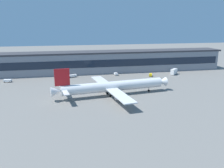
{
  "coord_description": "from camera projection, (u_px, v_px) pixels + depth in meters",
  "views": [
    {
      "loc": [
        -23.04,
        -114.02,
        36.24
      ],
      "look_at": [
        2.2,
        4.98,
        5.0
      ],
      "focal_mm": 37.78,
      "sensor_mm": 36.0,
      "label": 1
    }
  ],
  "objects": [
    {
      "name": "ground_plane",
      "position": [
        110.0,
        96.0,
        121.67
      ],
      "size": [
        600.0,
        600.0,
        0.0
      ],
      "primitive_type": "plane",
      "color": "slate"
    },
    {
      "name": "terminal_building",
      "position": [
        94.0,
        62.0,
        178.0
      ],
      "size": [
        203.01,
        18.14,
        16.06
      ],
      "color": "gray",
      "rests_on": "ground_plane"
    },
    {
      "name": "airliner",
      "position": [
        112.0,
        86.0,
        121.55
      ],
      "size": [
        62.76,
        54.23,
        15.64
      ],
      "color": "white",
      "rests_on": "ground_plane"
    },
    {
      "name": "baggage_tug",
      "position": [
        116.0,
        74.0,
        169.79
      ],
      "size": [
        2.39,
        3.77,
        1.85
      ],
      "color": "white",
      "rests_on": "ground_plane"
    },
    {
      "name": "belt_loader",
      "position": [
        72.0,
        76.0,
        163.12
      ],
      "size": [
        6.63,
        4.59,
        1.95
      ],
      "color": "white",
      "rests_on": "ground_plane"
    },
    {
      "name": "catering_truck",
      "position": [
        174.0,
        71.0,
        172.15
      ],
      "size": [
        7.04,
        6.81,
        4.15
      ],
      "color": "white",
      "rests_on": "ground_plane"
    },
    {
      "name": "pushback_tractor",
      "position": [
        7.0,
        81.0,
        150.16
      ],
      "size": [
        5.28,
        3.68,
        1.75
      ],
      "color": "white",
      "rests_on": "ground_plane"
    },
    {
      "name": "follow_me_car",
      "position": [
        151.0,
        75.0,
        166.98
      ],
      "size": [
        3.42,
        4.79,
        1.85
      ],
      "color": "yellow",
      "rests_on": "ground_plane"
    }
  ]
}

